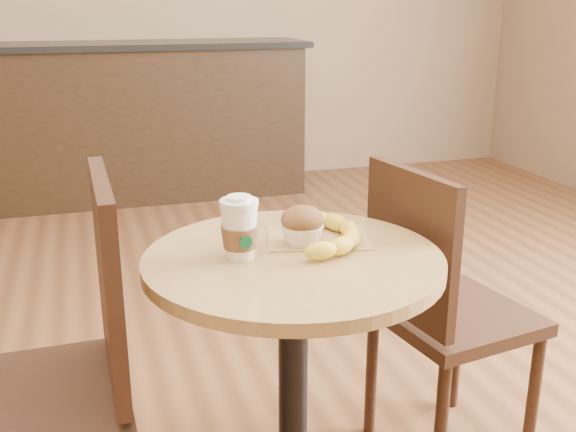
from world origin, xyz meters
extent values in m
cylinder|color=black|center=(0.07, -0.11, 0.38)|extent=(0.07, 0.07, 0.72)
cylinder|color=#A5834B|center=(0.07, -0.11, 0.73)|extent=(0.68, 0.68, 0.03)
cube|color=#351F12|center=(-0.52, -0.10, 0.47)|extent=(0.43, 0.43, 0.04)
cube|color=#351F12|center=(-0.33, -0.10, 0.74)|extent=(0.04, 0.40, 0.44)
cube|color=#351F12|center=(0.61, 0.06, 0.44)|extent=(0.45, 0.45, 0.04)
cylinder|color=#351F12|center=(0.80, -0.07, 0.22)|extent=(0.04, 0.04, 0.44)
cylinder|color=#351F12|center=(0.75, 0.25, 0.22)|extent=(0.04, 0.04, 0.44)
cylinder|color=#351F12|center=(0.47, -0.13, 0.22)|extent=(0.04, 0.04, 0.44)
cylinder|color=#351F12|center=(0.42, 0.20, 0.22)|extent=(0.04, 0.04, 0.44)
cube|color=#351F12|center=(0.44, 0.04, 0.68)|extent=(0.09, 0.37, 0.41)
cube|color=black|center=(0.00, 3.18, 0.50)|extent=(2.20, 0.60, 1.00)
cube|color=black|center=(0.00, 3.18, 1.02)|extent=(2.30, 0.65, 0.04)
cube|color=#AA8552|center=(0.16, -0.02, 0.75)|extent=(0.28, 0.23, 0.00)
cylinder|color=white|center=(-0.05, -0.09, 0.88)|extent=(0.09, 0.09, 0.01)
cylinder|color=white|center=(-0.05, -0.09, 0.89)|extent=(0.05, 0.05, 0.01)
cylinder|color=#074D27|center=(-0.04, -0.13, 0.80)|extent=(0.03, 0.00, 0.03)
ellipsoid|color=brown|center=(0.11, -0.05, 0.81)|extent=(0.10, 0.10, 0.07)
ellipsoid|color=#F3E5C2|center=(0.11, -0.05, 0.83)|extent=(0.04, 0.04, 0.02)
camera|label=1|loc=(-0.36, -1.46, 1.29)|focal=42.00mm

